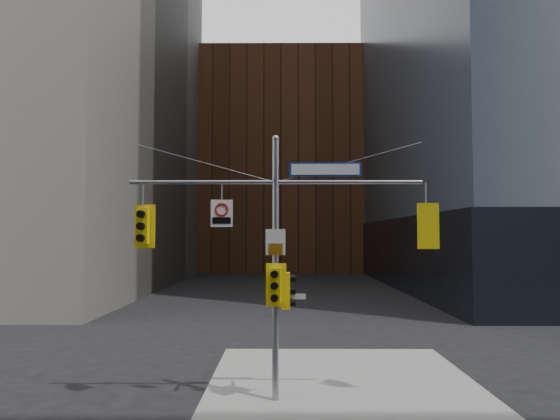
{
  "coord_description": "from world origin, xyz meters",
  "views": [
    {
      "loc": [
        0.2,
        -11.56,
        4.54
      ],
      "look_at": [
        0.12,
        2.0,
        5.24
      ],
      "focal_mm": 32.0,
      "sensor_mm": 36.0,
      "label": 1
    }
  ],
  "objects_px": {
    "signal_assembly": "(276,240)",
    "traffic_light_west_arm": "(143,226)",
    "traffic_light_pole_side": "(287,291)",
    "traffic_light_east_arm": "(426,226)",
    "traffic_light_pole_front": "(275,285)",
    "street_sign_blade": "(325,169)",
    "regulatory_sign_arm": "(222,212)"
  },
  "relations": [
    {
      "from": "signal_assembly",
      "to": "traffic_light_west_arm",
      "type": "bearing_deg",
      "value": 179.8
    },
    {
      "from": "traffic_light_west_arm",
      "to": "traffic_light_pole_side",
      "type": "relative_size",
      "value": 1.22
    },
    {
      "from": "signal_assembly",
      "to": "traffic_light_east_arm",
      "type": "xyz_separation_m",
      "value": [
        4.1,
        0.0,
        0.38
      ]
    },
    {
      "from": "signal_assembly",
      "to": "traffic_light_pole_front",
      "type": "relative_size",
      "value": 6.97
    },
    {
      "from": "traffic_light_west_arm",
      "to": "street_sign_blade",
      "type": "bearing_deg",
      "value": 3.58
    },
    {
      "from": "traffic_light_east_arm",
      "to": "traffic_light_west_arm",
      "type": "bearing_deg",
      "value": -1.94
    },
    {
      "from": "traffic_light_west_arm",
      "to": "traffic_light_pole_front",
      "type": "xyz_separation_m",
      "value": [
        3.62,
        -0.28,
        -1.58
      ]
    },
    {
      "from": "signal_assembly",
      "to": "regulatory_sign_arm",
      "type": "relative_size",
      "value": 10.78
    },
    {
      "from": "traffic_light_pole_side",
      "to": "regulatory_sign_arm",
      "type": "height_order",
      "value": "regulatory_sign_arm"
    },
    {
      "from": "traffic_light_east_arm",
      "to": "street_sign_blade",
      "type": "xyz_separation_m",
      "value": [
        -2.74,
        0.0,
        1.55
      ]
    },
    {
      "from": "traffic_light_pole_side",
      "to": "regulatory_sign_arm",
      "type": "distance_m",
      "value": 2.77
    },
    {
      "from": "traffic_light_west_arm",
      "to": "traffic_light_east_arm",
      "type": "distance_m",
      "value": 7.71
    },
    {
      "from": "traffic_light_pole_side",
      "to": "traffic_light_pole_front",
      "type": "distance_m",
      "value": 0.45
    },
    {
      "from": "traffic_light_west_arm",
      "to": "regulatory_sign_arm",
      "type": "distance_m",
      "value": 2.18
    },
    {
      "from": "street_sign_blade",
      "to": "regulatory_sign_arm",
      "type": "distance_m",
      "value": 3.06
    },
    {
      "from": "traffic_light_pole_front",
      "to": "regulatory_sign_arm",
      "type": "xyz_separation_m",
      "value": [
        -1.47,
        0.25,
        1.95
      ]
    },
    {
      "from": "traffic_light_east_arm",
      "to": "regulatory_sign_arm",
      "type": "height_order",
      "value": "regulatory_sign_arm"
    },
    {
      "from": "traffic_light_pole_front",
      "to": "street_sign_blade",
      "type": "relative_size",
      "value": 0.58
    },
    {
      "from": "regulatory_sign_arm",
      "to": "signal_assembly",
      "type": "bearing_deg",
      "value": -2.77
    },
    {
      "from": "signal_assembly",
      "to": "traffic_light_pole_side",
      "type": "height_order",
      "value": "signal_assembly"
    },
    {
      "from": "traffic_light_pole_side",
      "to": "street_sign_blade",
      "type": "xyz_separation_m",
      "value": [
        1.04,
        -0.0,
        3.3
      ]
    },
    {
      "from": "signal_assembly",
      "to": "street_sign_blade",
      "type": "xyz_separation_m",
      "value": [
        1.36,
        0.0,
        1.93
      ]
    },
    {
      "from": "street_sign_blade",
      "to": "regulatory_sign_arm",
      "type": "relative_size",
      "value": 2.66
    },
    {
      "from": "traffic_light_pole_front",
      "to": "traffic_light_east_arm",
      "type": "bearing_deg",
      "value": 10.44
    },
    {
      "from": "traffic_light_pole_front",
      "to": "signal_assembly",
      "type": "bearing_deg",
      "value": 96.82
    },
    {
      "from": "traffic_light_west_arm",
      "to": "regulatory_sign_arm",
      "type": "relative_size",
      "value": 1.61
    },
    {
      "from": "street_sign_blade",
      "to": "traffic_light_west_arm",
      "type": "bearing_deg",
      "value": -179.41
    },
    {
      "from": "traffic_light_pole_side",
      "to": "traffic_light_pole_front",
      "type": "relative_size",
      "value": 0.85
    },
    {
      "from": "traffic_light_west_arm",
      "to": "traffic_light_east_arm",
      "type": "bearing_deg",
      "value": 3.6
    },
    {
      "from": "traffic_light_pole_side",
      "to": "regulatory_sign_arm",
      "type": "relative_size",
      "value": 1.32
    },
    {
      "from": "signal_assembly",
      "to": "traffic_light_west_arm",
      "type": "relative_size",
      "value": 6.71
    },
    {
      "from": "traffic_light_pole_side",
      "to": "regulatory_sign_arm",
      "type": "bearing_deg",
      "value": 90.84
    }
  ]
}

